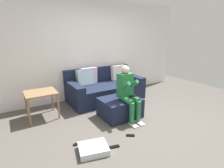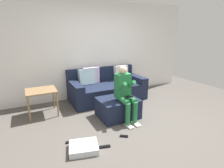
# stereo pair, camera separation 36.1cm
# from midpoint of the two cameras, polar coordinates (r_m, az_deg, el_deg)

# --- Properties ---
(ground_plane) EXTENTS (7.70, 7.70, 0.00)m
(ground_plane) POSITION_cam_midpoint_polar(r_m,az_deg,el_deg) (3.65, 11.65, -13.08)
(ground_plane) COLOR #544F49
(wall_back) EXTENTS (5.92, 0.10, 2.67)m
(wall_back) POSITION_cam_midpoint_polar(r_m,az_deg,el_deg) (5.06, -2.87, 11.21)
(wall_back) COLOR white
(wall_back) RESTS_ON ground_plane
(couch_sectional) EXTENTS (2.01, 1.00, 0.89)m
(couch_sectional) POSITION_cam_midpoint_polar(r_m,az_deg,el_deg) (4.85, 0.23, -1.32)
(couch_sectional) COLOR #192138
(couch_sectional) RESTS_ON ground_plane
(ottoman) EXTENTS (0.82, 0.67, 0.41)m
(ottoman) POSITION_cam_midpoint_polar(r_m,az_deg,el_deg) (3.86, 4.58, -7.74)
(ottoman) COLOR #192138
(ottoman) RESTS_ON ground_plane
(person_seated) EXTENTS (0.30, 0.63, 1.14)m
(person_seated) POSITION_cam_midpoint_polar(r_m,az_deg,el_deg) (3.60, 7.13, -2.31)
(person_seated) COLOR #26723F
(person_seated) RESTS_ON ground_plane
(storage_bin) EXTENTS (0.52, 0.46, 0.10)m
(storage_bin) POSITION_cam_midpoint_polar(r_m,az_deg,el_deg) (2.90, -5.49, -19.98)
(storage_bin) COLOR silver
(storage_bin) RESTS_ON ground_plane
(side_table) EXTENTS (0.63, 0.58, 0.58)m
(side_table) POSITION_cam_midpoint_polar(r_m,az_deg,el_deg) (4.08, -19.73, -2.85)
(side_table) COLOR olive
(side_table) RESTS_ON ground_plane
(remote_near_ottoman) EXTENTS (0.15, 0.13, 0.02)m
(remote_near_ottoman) POSITION_cam_midpoint_polar(r_m,az_deg,el_deg) (3.25, 7.23, -16.56)
(remote_near_ottoman) COLOR black
(remote_near_ottoman) RESTS_ON ground_plane
(remote_by_storage_bin) EXTENTS (0.19, 0.09, 0.02)m
(remote_by_storage_bin) POSITION_cam_midpoint_polar(r_m,az_deg,el_deg) (2.98, 1.32, -19.80)
(remote_by_storage_bin) COLOR black
(remote_by_storage_bin) RESTS_ON ground_plane
(remote_under_side_table) EXTENTS (0.15, 0.05, 0.02)m
(remote_under_side_table) POSITION_cam_midpoint_polar(r_m,az_deg,el_deg) (3.13, -10.05, -18.12)
(remote_under_side_table) COLOR black
(remote_under_side_table) RESTS_ON ground_plane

